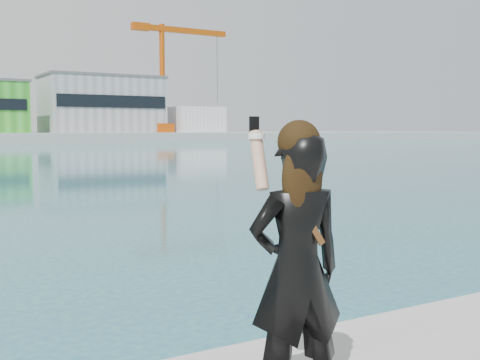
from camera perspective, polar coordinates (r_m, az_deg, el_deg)
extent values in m
cube|color=gray|center=(138.14, -12.96, 6.90)|extent=(25.00, 15.00, 12.00)
cube|color=black|center=(130.96, -11.93, 7.31)|extent=(23.75, 0.20, 2.64)
cube|color=#59595B|center=(138.52, -13.01, 9.49)|extent=(25.50, 15.30, 0.50)
cube|color=silver|center=(144.59, -4.33, 5.72)|extent=(12.00, 10.00, 6.00)
cube|color=#DC540C|center=(136.70, -7.33, 4.91)|extent=(4.00, 4.00, 2.00)
cylinder|color=#DC540C|center=(137.26, -7.39, 9.93)|extent=(1.20, 1.20, 22.00)
cube|color=#DC540C|center=(141.01, -5.13, 13.90)|extent=(20.00, 1.20, 1.20)
cube|color=#DC540C|center=(136.62, -9.41, 14.16)|extent=(4.00, 1.60, 1.60)
cylinder|color=black|center=(143.62, -2.18, 10.53)|extent=(0.10, 0.10, 16.00)
cylinder|color=silver|center=(126.72, -19.75, 6.04)|extent=(0.16, 0.16, 8.00)
cube|color=red|center=(126.97, -19.53, 7.58)|extent=(1.20, 0.04, 0.80)
imported|color=black|center=(3.88, 5.39, -8.63)|extent=(0.71, 0.53, 1.77)
sphere|color=black|center=(3.76, 5.62, 3.64)|extent=(0.27, 0.27, 0.27)
ellipsoid|color=black|center=(3.73, 5.94, 0.17)|extent=(0.29, 0.15, 0.47)
cylinder|color=tan|center=(3.78, 1.80, 1.88)|extent=(0.12, 0.22, 0.38)
cylinder|color=white|center=(3.81, 1.58, 4.21)|extent=(0.11, 0.11, 0.04)
cube|color=black|center=(3.85, 1.35, 5.09)|extent=(0.07, 0.03, 0.13)
cube|color=#4C2D14|center=(3.75, 6.42, -3.60)|extent=(0.25, 0.06, 0.36)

